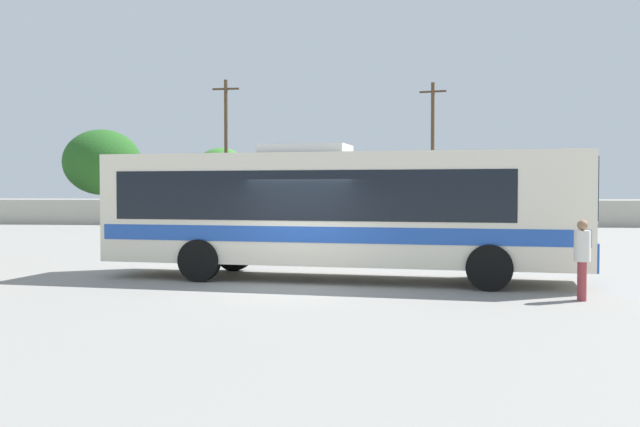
% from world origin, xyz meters
% --- Properties ---
extents(ground_plane, '(300.00, 300.00, 0.00)m').
position_xyz_m(ground_plane, '(0.00, 10.00, 0.00)').
color(ground_plane, gray).
extents(perimeter_wall, '(80.00, 0.30, 1.60)m').
position_xyz_m(perimeter_wall, '(0.00, 28.60, 0.80)').
color(perimeter_wall, '#B2AD9E').
rests_on(perimeter_wall, ground_plane).
extents(coach_bus_cream_blue, '(12.12, 4.13, 3.38)m').
position_xyz_m(coach_bus_cream_blue, '(0.77, 1.72, 1.81)').
color(coach_bus_cream_blue, silver).
rests_on(coach_bus_cream_blue, ground_plane).
extents(attendant_by_bus_door, '(0.33, 0.33, 1.64)m').
position_xyz_m(attendant_by_bus_door, '(6.05, -1.24, 0.93)').
color(attendant_by_bus_door, '#99383D').
rests_on(attendant_by_bus_door, ground_plane).
extents(parked_car_leftmost_dark_blue, '(4.42, 2.28, 1.40)m').
position_xyz_m(parked_car_leftmost_dark_blue, '(-8.03, 25.47, 0.75)').
color(parked_car_leftmost_dark_blue, navy).
rests_on(parked_car_leftmost_dark_blue, ground_plane).
extents(parked_car_second_silver, '(4.47, 2.21, 1.45)m').
position_xyz_m(parked_car_second_silver, '(-2.55, 25.42, 0.77)').
color(parked_car_second_silver, '#B7BABF').
rests_on(parked_car_second_silver, ground_plane).
extents(utility_pole_near, '(1.77, 0.60, 9.37)m').
position_xyz_m(utility_pole_near, '(4.85, 32.24, 4.87)').
color(utility_pole_near, '#4C3823').
rests_on(utility_pole_near, ground_plane).
extents(utility_pole_far, '(1.80, 0.24, 9.50)m').
position_xyz_m(utility_pole_far, '(-8.76, 30.52, 4.94)').
color(utility_pole_far, '#4C3823').
rests_on(utility_pole_far, ground_plane).
extents(roadside_tree_left, '(5.45, 5.45, 6.51)m').
position_xyz_m(roadside_tree_left, '(-18.23, 32.87, 4.19)').
color(roadside_tree_left, brown).
rests_on(roadside_tree_left, ground_plane).
extents(roadside_tree_midleft, '(3.92, 3.92, 5.29)m').
position_xyz_m(roadside_tree_midleft, '(-10.18, 34.97, 3.61)').
color(roadside_tree_midleft, brown).
rests_on(roadside_tree_midleft, ground_plane).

